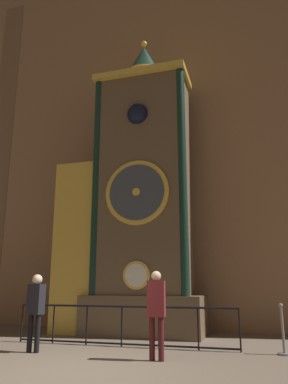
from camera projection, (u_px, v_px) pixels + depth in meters
name	position (u px, v px, depth m)	size (l,w,h in m)	color
ground_plane	(69.00, 373.00, 6.14)	(28.00, 28.00, 0.00)	brown
cathedral_back_wall	(157.00, 114.00, 13.77)	(24.00, 0.32, 15.06)	#936B4C
clock_tower	(132.00, 203.00, 11.59)	(4.48, 1.79, 9.53)	brown
railing_fence	(122.00, 323.00, 8.84)	(5.46, 0.05, 0.92)	black
visitor_near	(36.00, 304.00, 8.18)	(0.37, 0.27, 1.63)	black
visitor_far	(156.00, 306.00, 7.31)	(0.36, 0.25, 1.67)	#461518
stanchion_post	(283.00, 338.00, 7.76)	(0.28, 0.28, 1.02)	gray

